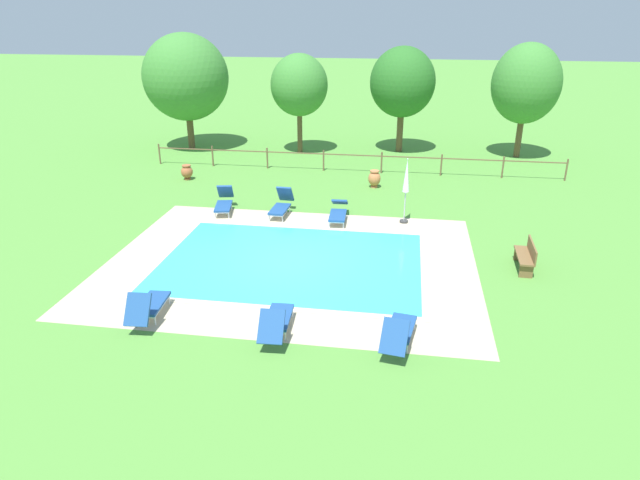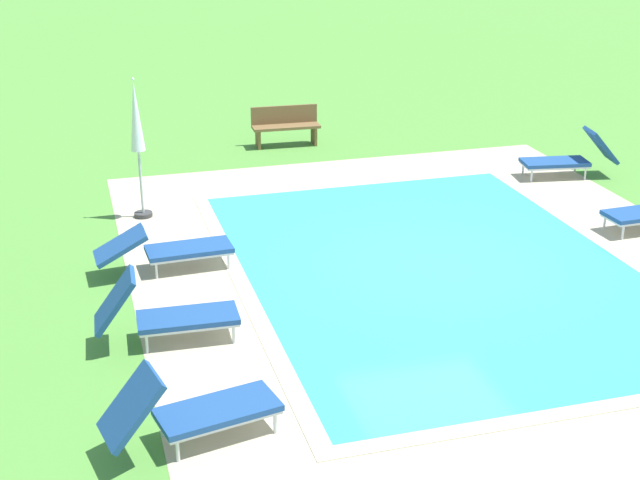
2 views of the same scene
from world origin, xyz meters
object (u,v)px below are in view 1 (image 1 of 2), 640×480
terracotta_urn_by_tree (374,178)px  tree_far_west (299,85)px  sun_lounger_south_near_corner (281,205)px  sun_lounger_south_mid (399,331)px  sun_lounger_north_far (338,212)px  patio_umbrella_closed_row_west (406,181)px  sun_lounger_north_near_steps (224,202)px  tree_west_mid (186,77)px  terracotta_urn_near_fence (187,172)px  sun_lounger_north_mid (277,320)px  tree_centre (526,84)px  tree_east_mid (403,82)px  sun_lounger_north_end (148,305)px  wooden_bench_lawn_side (527,255)px

terracotta_urn_by_tree → tree_far_west: size_ratio=0.15×
sun_lounger_south_near_corner → sun_lounger_south_mid: sun_lounger_south_near_corner is taller
sun_lounger_north_far → patio_umbrella_closed_row_west: patio_umbrella_closed_row_west is taller
sun_lounger_north_near_steps → sun_lounger_south_near_corner: 2.33m
tree_west_mid → terracotta_urn_near_fence: bearing=-70.9°
sun_lounger_south_near_corner → sun_lounger_south_mid: 9.80m
tree_far_west → sun_lounger_south_near_corner: bearing=-83.3°
patio_umbrella_closed_row_west → terracotta_urn_by_tree: size_ratio=3.15×
sun_lounger_north_mid → sun_lounger_south_near_corner: size_ratio=1.05×
terracotta_urn_by_tree → tree_far_west: bearing=126.7°
tree_centre → sun_lounger_north_far: bearing=-126.5°
sun_lounger_north_mid → tree_west_mid: 21.35m
tree_east_mid → sun_lounger_north_far: bearing=-99.8°
sun_lounger_north_near_steps → tree_far_west: 10.88m
sun_lounger_north_far → terracotta_urn_by_tree: bearing=76.4°
terracotta_urn_near_fence → tree_far_west: size_ratio=0.13×
sun_lounger_south_near_corner → sun_lounger_north_mid: bearing=-78.2°
tree_west_mid → terracotta_urn_by_tree: bearing=-29.2°
sun_lounger_north_near_steps → terracotta_urn_near_fence: bearing=127.7°
sun_lounger_south_mid → tree_west_mid: size_ratio=0.31×
sun_lounger_north_end → tree_east_mid: tree_east_mid is taller
patio_umbrella_closed_row_west → tree_centre: bearing=62.1°
sun_lounger_south_near_corner → wooden_bench_lawn_side: 9.32m
terracotta_urn_by_tree → sun_lounger_south_mid: bearing=-83.7°
patio_umbrella_closed_row_west → tree_west_mid: bearing=139.9°
sun_lounger_south_near_corner → tree_west_mid: tree_west_mid is taller
sun_lounger_north_near_steps → tree_centre: (13.04, 11.05, 3.49)m
sun_lounger_south_mid → terracotta_urn_by_tree: size_ratio=2.47×
wooden_bench_lawn_side → tree_west_mid: (-16.19, 13.99, 3.51)m
sun_lounger_north_end → sun_lounger_south_near_corner: bearing=78.7°
sun_lounger_north_mid → tree_far_west: (-2.99, 18.83, 3.28)m
sun_lounger_north_end → tree_centre: size_ratio=0.32×
sun_lounger_south_mid → tree_centre: (5.93, 19.62, 3.49)m
patio_umbrella_closed_row_west → terracotta_urn_near_fence: bearing=157.7°
sun_lounger_north_far → tree_centre: (8.42, 11.36, 3.53)m
sun_lounger_north_end → wooden_bench_lawn_side: 11.23m
sun_lounger_north_near_steps → wooden_bench_lawn_side: 11.50m
terracotta_urn_by_tree → tree_east_mid: (0.94, 7.20, 3.37)m
sun_lounger_south_near_corner → terracotta_urn_by_tree: bearing=51.1°
sun_lounger_south_mid → patio_umbrella_closed_row_west: (0.00, 8.42, 1.24)m
tree_west_mid → sun_lounger_south_mid: bearing=-56.7°
sun_lounger_north_near_steps → tree_centre: tree_centre is taller
sun_lounger_north_mid → sun_lounger_south_mid: 3.00m
terracotta_urn_by_tree → patio_umbrella_closed_row_west: bearing=-72.0°
sun_lounger_north_mid → terracotta_urn_near_fence: sun_lounger_north_mid is taller
sun_lounger_north_far → patio_umbrella_closed_row_west: (2.49, 0.17, 1.27)m
sun_lounger_south_mid → wooden_bench_lawn_side: 6.18m
sun_lounger_north_far → tree_west_mid: tree_west_mid is taller
sun_lounger_north_mid → tree_west_mid: size_ratio=0.31×
patio_umbrella_closed_row_west → terracotta_urn_near_fence: patio_umbrella_closed_row_west is taller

